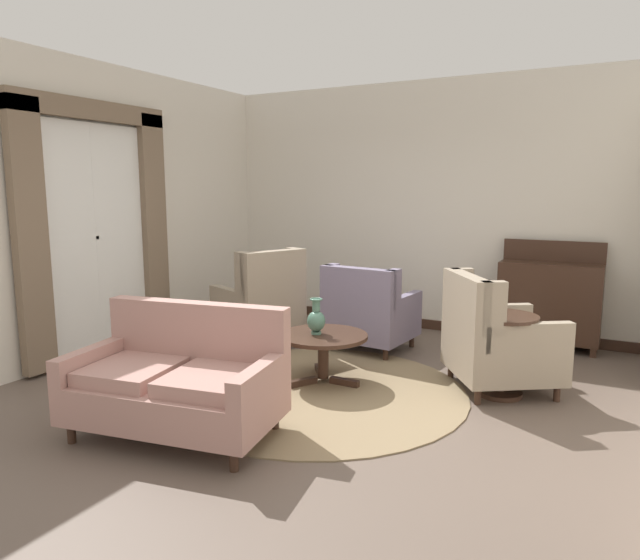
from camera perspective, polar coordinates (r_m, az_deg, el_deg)
ground at (r=4.90m, az=-2.16°, el=-12.10°), size 8.47×8.47×0.00m
wall_back at (r=7.34m, az=9.89°, el=7.14°), size 5.43×0.08×3.07m
wall_left at (r=6.93m, az=-17.53°, el=6.73°), size 0.08×4.24×3.07m
baseboard_back at (r=7.49m, az=9.45°, el=-4.21°), size 5.27×0.03×0.12m
area_rug at (r=5.14m, az=-0.43°, el=-10.98°), size 2.65×2.65×0.01m
window_with_curtains at (r=6.40m, az=-21.28°, el=5.36°), size 0.12×1.89×2.61m
coffee_table at (r=5.27m, az=0.31°, el=-6.35°), size 0.81×0.81×0.46m
porcelain_vase at (r=5.22m, az=-0.38°, el=-3.94°), size 0.17×0.17×0.33m
settee at (r=4.33m, az=-13.88°, el=-9.79°), size 1.59×1.06×0.92m
armchair_foreground_right at (r=5.31m, az=16.92°, el=-5.84°), size 1.18×1.18×1.04m
armchair_near_window at (r=6.30m, az=4.82°, el=-3.36°), size 0.91×0.88×0.95m
armchair_beside_settee at (r=6.45m, az=-5.81°, el=-2.62°), size 1.06×1.02×1.11m
side_table at (r=5.17m, az=17.66°, el=-6.34°), size 0.58×0.58×0.71m
sideboard at (r=6.82m, az=21.79°, el=-1.91°), size 1.07×0.35×1.20m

